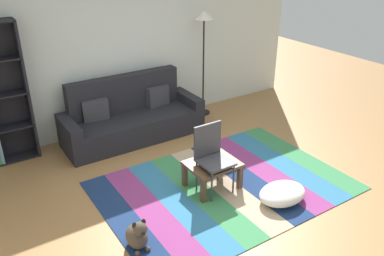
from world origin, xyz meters
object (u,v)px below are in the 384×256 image
at_px(pouf, 282,193).
at_px(folding_chair, 212,153).
at_px(coffee_table, 212,167).
at_px(couch, 131,118).
at_px(dog, 137,235).
at_px(standing_lamp, 204,29).
at_px(tv_remote, 211,166).

height_order(pouf, folding_chair, folding_chair).
relative_size(coffee_table, folding_chair, 0.73).
height_order(couch, dog, couch).
relative_size(coffee_table, standing_lamp, 0.35).
xyz_separation_m(couch, dog, (-1.08, -2.43, -0.18)).
relative_size(tv_remote, folding_chair, 0.17).
height_order(dog, tv_remote, dog).
bearing_deg(couch, tv_remote, -84.84).
height_order(standing_lamp, tv_remote, standing_lamp).
bearing_deg(coffee_table, tv_remote, -140.39).
relative_size(dog, folding_chair, 0.44).
xyz_separation_m(dog, tv_remote, (1.26, 0.44, 0.22)).
relative_size(dog, tv_remote, 2.65).
bearing_deg(standing_lamp, folding_chair, -121.77).
distance_m(pouf, standing_lamp, 3.27).
xyz_separation_m(coffee_table, pouf, (0.55, -0.74, -0.19)).
bearing_deg(tv_remote, coffee_table, 39.76).
height_order(couch, pouf, couch).
bearing_deg(standing_lamp, dog, -135.08).
bearing_deg(coffee_table, standing_lamp, 58.63).
bearing_deg(tv_remote, dog, -160.40).
xyz_separation_m(couch, standing_lamp, (1.53, 0.17, 1.23)).
relative_size(couch, folding_chair, 2.51).
bearing_deg(tv_remote, folding_chair, 48.01).
distance_m(dog, standing_lamp, 3.95).
bearing_deg(coffee_table, pouf, -53.08).
distance_m(pouf, folding_chair, 1.02).
height_order(couch, folding_chair, couch).
distance_m(couch, pouf, 2.79).
height_order(couch, coffee_table, couch).
bearing_deg(dog, tv_remote, 19.45).
height_order(couch, standing_lamp, standing_lamp).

